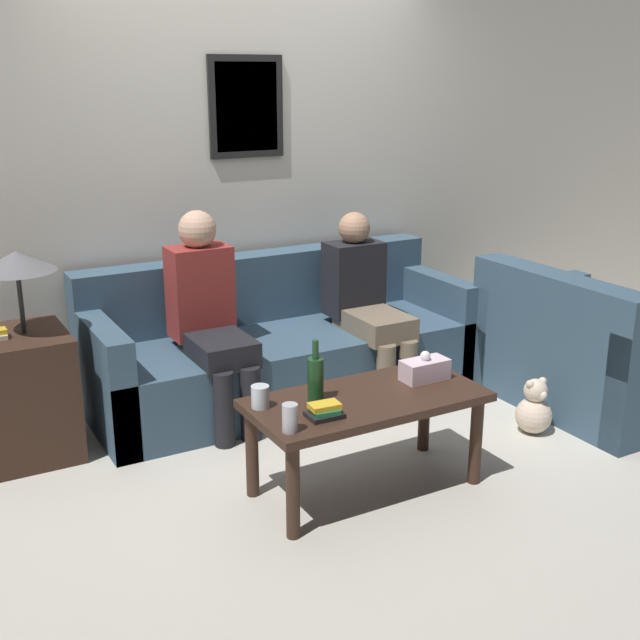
{
  "coord_description": "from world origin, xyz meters",
  "views": [
    {
      "loc": [
        -2.04,
        -3.62,
        1.89
      ],
      "look_at": [
        -0.09,
        -0.14,
        0.66
      ],
      "focal_mm": 45.0,
      "sensor_mm": 36.0,
      "label": 1
    }
  ],
  "objects_px": {
    "drinking_glass": "(260,397)",
    "person_left": "(209,313)",
    "coffee_table": "(366,410)",
    "couch_main": "(281,348)",
    "couch_side": "(587,358)",
    "person_right": "(366,299)",
    "wine_bottle": "(316,378)",
    "teddy_bear": "(534,409)"
  },
  "relations": [
    {
      "from": "teddy_bear",
      "to": "coffee_table",
      "type": "bearing_deg",
      "value": -176.05
    },
    {
      "from": "drinking_glass",
      "to": "person_left",
      "type": "height_order",
      "value": "person_left"
    },
    {
      "from": "drinking_glass",
      "to": "person_left",
      "type": "relative_size",
      "value": 0.09
    },
    {
      "from": "person_left",
      "to": "coffee_table",
      "type": "bearing_deg",
      "value": -73.79
    },
    {
      "from": "couch_main",
      "to": "person_left",
      "type": "bearing_deg",
      "value": -163.39
    },
    {
      "from": "couch_side",
      "to": "person_left",
      "type": "xyz_separation_m",
      "value": [
        -2.01,
        0.89,
        0.34
      ]
    },
    {
      "from": "wine_bottle",
      "to": "person_left",
      "type": "xyz_separation_m",
      "value": [
        -0.09,
        1.05,
        0.05
      ]
    },
    {
      "from": "person_left",
      "to": "couch_side",
      "type": "bearing_deg",
      "value": -23.81
    },
    {
      "from": "teddy_bear",
      "to": "couch_main",
      "type": "bearing_deg",
      "value": 128.78
    },
    {
      "from": "coffee_table",
      "to": "wine_bottle",
      "type": "relative_size",
      "value": 3.81
    },
    {
      "from": "couch_main",
      "to": "wine_bottle",
      "type": "bearing_deg",
      "value": -109.21
    },
    {
      "from": "coffee_table",
      "to": "person_left",
      "type": "bearing_deg",
      "value": 106.21
    },
    {
      "from": "person_left",
      "to": "person_right",
      "type": "bearing_deg",
      "value": -3.25
    },
    {
      "from": "coffee_table",
      "to": "teddy_bear",
      "type": "height_order",
      "value": "coffee_table"
    },
    {
      "from": "coffee_table",
      "to": "teddy_bear",
      "type": "distance_m",
      "value": 1.18
    },
    {
      "from": "coffee_table",
      "to": "person_left",
      "type": "relative_size",
      "value": 0.93
    },
    {
      "from": "couch_main",
      "to": "person_right",
      "type": "relative_size",
      "value": 2.13
    },
    {
      "from": "couch_side",
      "to": "coffee_table",
      "type": "xyz_separation_m",
      "value": [
        -1.69,
        -0.23,
        0.11
      ]
    },
    {
      "from": "couch_main",
      "to": "drinking_glass",
      "type": "distance_m",
      "value": 1.35
    },
    {
      "from": "couch_side",
      "to": "wine_bottle",
      "type": "bearing_deg",
      "value": 94.76
    },
    {
      "from": "wine_bottle",
      "to": "teddy_bear",
      "type": "distance_m",
      "value": 1.44
    },
    {
      "from": "person_right",
      "to": "coffee_table",
      "type": "bearing_deg",
      "value": -122.03
    },
    {
      "from": "person_right",
      "to": "couch_main",
      "type": "bearing_deg",
      "value": 156.31
    },
    {
      "from": "couch_side",
      "to": "person_left",
      "type": "distance_m",
      "value": 2.22
    },
    {
      "from": "drinking_glass",
      "to": "person_left",
      "type": "xyz_separation_m",
      "value": [
        0.16,
        0.99,
        0.11
      ]
    },
    {
      "from": "couch_main",
      "to": "couch_side",
      "type": "xyz_separation_m",
      "value": [
        1.5,
        -1.04,
        0.0
      ]
    },
    {
      "from": "couch_main",
      "to": "coffee_table",
      "type": "relative_size",
      "value": 2.12
    },
    {
      "from": "person_left",
      "to": "teddy_bear",
      "type": "bearing_deg",
      "value": -35.25
    },
    {
      "from": "person_left",
      "to": "wine_bottle",
      "type": "bearing_deg",
      "value": -84.9
    },
    {
      "from": "coffee_table",
      "to": "couch_side",
      "type": "bearing_deg",
      "value": 7.69
    },
    {
      "from": "couch_main",
      "to": "couch_side",
      "type": "height_order",
      "value": "same"
    },
    {
      "from": "couch_side",
      "to": "teddy_bear",
      "type": "xyz_separation_m",
      "value": [
        -0.54,
        -0.15,
        -0.16
      ]
    },
    {
      "from": "coffee_table",
      "to": "person_right",
      "type": "bearing_deg",
      "value": 57.97
    },
    {
      "from": "couch_main",
      "to": "wine_bottle",
      "type": "height_order",
      "value": "couch_main"
    },
    {
      "from": "drinking_glass",
      "to": "teddy_bear",
      "type": "height_order",
      "value": "drinking_glass"
    },
    {
      "from": "couch_main",
      "to": "teddy_bear",
      "type": "bearing_deg",
      "value": -51.22
    },
    {
      "from": "drinking_glass",
      "to": "person_left",
      "type": "distance_m",
      "value": 1.01
    },
    {
      "from": "couch_main",
      "to": "person_right",
      "type": "bearing_deg",
      "value": -23.69
    },
    {
      "from": "couch_side",
      "to": "couch_main",
      "type": "bearing_deg",
      "value": 55.26
    },
    {
      "from": "teddy_bear",
      "to": "wine_bottle",
      "type": "bearing_deg",
      "value": -179.54
    },
    {
      "from": "couch_side",
      "to": "person_right",
      "type": "relative_size",
      "value": 1.1
    },
    {
      "from": "couch_main",
      "to": "drinking_glass",
      "type": "relative_size",
      "value": 22.94
    }
  ]
}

